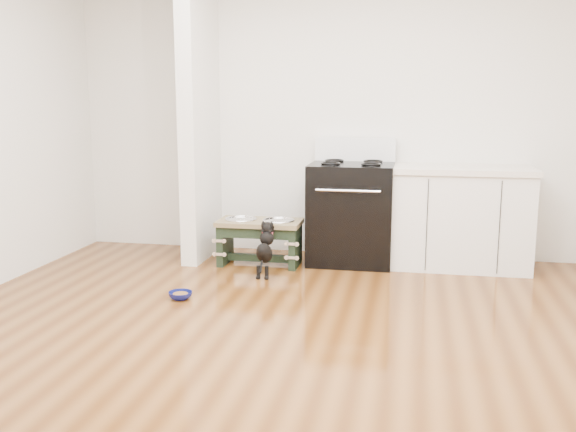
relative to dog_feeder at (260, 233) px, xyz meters
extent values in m
plane|color=#4F290E|center=(0.56, -1.89, -0.30)|extent=(5.00, 5.00, 0.00)
plane|color=silver|center=(0.56, 0.61, 1.05)|extent=(5.00, 0.00, 5.00)
plane|color=silver|center=(0.56, -4.39, 1.05)|extent=(5.00, 0.00, 5.00)
cube|color=silver|center=(-0.62, 0.21, 1.05)|extent=(0.15, 0.80, 2.70)
cube|color=black|center=(0.81, 0.27, 0.16)|extent=(0.76, 0.65, 0.92)
cube|color=black|center=(0.81, -0.04, 0.10)|extent=(0.58, 0.02, 0.50)
cylinder|color=silver|center=(0.81, -0.08, 0.42)|extent=(0.56, 0.02, 0.02)
cube|color=white|center=(0.81, 0.54, 0.73)|extent=(0.76, 0.08, 0.22)
torus|color=black|center=(0.63, 0.13, 0.64)|extent=(0.18, 0.18, 0.02)
torus|color=black|center=(0.99, 0.13, 0.64)|extent=(0.18, 0.18, 0.02)
torus|color=black|center=(0.63, 0.41, 0.64)|extent=(0.18, 0.18, 0.02)
torus|color=black|center=(0.99, 0.41, 0.64)|extent=(0.18, 0.18, 0.02)
cube|color=silver|center=(1.79, 0.29, 0.13)|extent=(1.20, 0.60, 0.86)
cube|color=beige|center=(1.79, 0.29, 0.59)|extent=(1.24, 0.64, 0.05)
cube|color=black|center=(1.79, 0.03, -0.25)|extent=(1.20, 0.06, 0.10)
cube|color=black|center=(-0.33, 0.01, -0.11)|extent=(0.06, 0.36, 0.37)
cube|color=black|center=(0.33, 0.01, -0.11)|extent=(0.06, 0.36, 0.37)
cube|color=black|center=(0.00, -0.16, 0.03)|extent=(0.60, 0.03, 0.09)
cube|color=black|center=(0.00, 0.01, -0.23)|extent=(0.60, 0.06, 0.06)
cube|color=brown|center=(0.00, 0.01, 0.10)|extent=(0.76, 0.40, 0.04)
cylinder|color=silver|center=(-0.18, 0.01, 0.10)|extent=(0.26, 0.26, 0.05)
cylinder|color=silver|center=(0.18, 0.01, 0.10)|extent=(0.26, 0.26, 0.05)
torus|color=silver|center=(-0.18, 0.01, 0.13)|extent=(0.29, 0.29, 0.02)
torus|color=silver|center=(0.18, 0.01, 0.13)|extent=(0.29, 0.29, 0.02)
cylinder|color=black|center=(0.10, -0.46, -0.24)|extent=(0.03, 0.03, 0.11)
cylinder|color=black|center=(0.17, -0.46, -0.24)|extent=(0.03, 0.03, 0.11)
sphere|color=black|center=(0.10, -0.47, -0.28)|extent=(0.04, 0.04, 0.04)
sphere|color=black|center=(0.17, -0.47, -0.28)|extent=(0.04, 0.04, 0.04)
ellipsoid|color=black|center=(0.13, -0.39, -0.09)|extent=(0.13, 0.31, 0.27)
sphere|color=black|center=(0.13, -0.29, 0.02)|extent=(0.12, 0.12, 0.12)
sphere|color=black|center=(0.13, -0.25, 0.10)|extent=(0.11, 0.11, 0.11)
sphere|color=black|center=(0.10, -0.18, 0.10)|extent=(0.04, 0.04, 0.04)
sphere|color=black|center=(0.17, -0.18, 0.10)|extent=(0.04, 0.04, 0.04)
cylinder|color=black|center=(0.13, -0.51, -0.18)|extent=(0.02, 0.09, 0.10)
torus|color=#E9445A|center=(0.13, -0.27, 0.06)|extent=(0.10, 0.07, 0.09)
imported|color=#0C1258|center=(-0.35, -1.12, -0.27)|extent=(0.19, 0.19, 0.06)
cylinder|color=#4F2C16|center=(-0.35, -1.12, -0.26)|extent=(0.11, 0.11, 0.02)
camera|label=1|loc=(1.36, -5.56, 1.21)|focal=40.00mm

